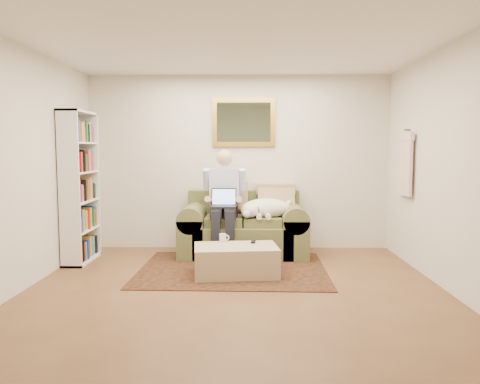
{
  "coord_description": "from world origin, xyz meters",
  "views": [
    {
      "loc": [
        0.14,
        -4.55,
        1.5
      ],
      "look_at": [
        0.04,
        1.45,
        0.95
      ],
      "focal_mm": 35.0,
      "sensor_mm": 36.0,
      "label": 1
    }
  ],
  "objects_px": {
    "sleeping_dog": "(266,208)",
    "ottoman": "(236,261)",
    "laptop": "(224,202)",
    "sofa": "(243,233)",
    "seated_man": "(224,204)",
    "coffee_mug": "(223,238)",
    "bookshelf": "(80,187)"
  },
  "relations": [
    {
      "from": "coffee_mug",
      "to": "ottoman",
      "type": "bearing_deg",
      "value": -55.84
    },
    {
      "from": "sofa",
      "to": "ottoman",
      "type": "xyz_separation_m",
      "value": [
        -0.08,
        -1.1,
        -0.13
      ]
    },
    {
      "from": "coffee_mug",
      "to": "seated_man",
      "type": "bearing_deg",
      "value": 91.61
    },
    {
      "from": "laptop",
      "to": "bookshelf",
      "type": "relative_size",
      "value": 0.17
    },
    {
      "from": "laptop",
      "to": "coffee_mug",
      "type": "relative_size",
      "value": 3.45
    },
    {
      "from": "seated_man",
      "to": "bookshelf",
      "type": "bearing_deg",
      "value": -172.42
    },
    {
      "from": "sofa",
      "to": "laptop",
      "type": "xyz_separation_m",
      "value": [
        -0.27,
        -0.23,
        0.48
      ]
    },
    {
      "from": "sleeping_dog",
      "to": "ottoman",
      "type": "distance_m",
      "value": 1.2
    },
    {
      "from": "sleeping_dog",
      "to": "bookshelf",
      "type": "xyz_separation_m",
      "value": [
        -2.49,
        -0.33,
        0.32
      ]
    },
    {
      "from": "sleeping_dog",
      "to": "ottoman",
      "type": "bearing_deg",
      "value": -111.37
    },
    {
      "from": "laptop",
      "to": "sofa",
      "type": "bearing_deg",
      "value": 41.02
    },
    {
      "from": "ottoman",
      "to": "bookshelf",
      "type": "bearing_deg",
      "value": 161.94
    },
    {
      "from": "laptop",
      "to": "ottoman",
      "type": "xyz_separation_m",
      "value": [
        0.19,
        -0.87,
        -0.61
      ]
    },
    {
      "from": "ottoman",
      "to": "laptop",
      "type": "bearing_deg",
      "value": 102.34
    },
    {
      "from": "sleeping_dog",
      "to": "bookshelf",
      "type": "height_order",
      "value": "bookshelf"
    },
    {
      "from": "sleeping_dog",
      "to": "ottoman",
      "type": "relative_size",
      "value": 0.75
    },
    {
      "from": "seated_man",
      "to": "coffee_mug",
      "type": "height_order",
      "value": "seated_man"
    },
    {
      "from": "laptop",
      "to": "sleeping_dog",
      "type": "bearing_deg",
      "value": 13.64
    },
    {
      "from": "coffee_mug",
      "to": "sofa",
      "type": "bearing_deg",
      "value": 73.76
    },
    {
      "from": "ottoman",
      "to": "coffee_mug",
      "type": "height_order",
      "value": "coffee_mug"
    },
    {
      "from": "sleeping_dog",
      "to": "coffee_mug",
      "type": "xyz_separation_m",
      "value": [
        -0.57,
        -0.76,
        -0.27
      ]
    },
    {
      "from": "seated_man",
      "to": "sleeping_dog",
      "type": "xyz_separation_m",
      "value": [
        0.59,
        0.07,
        -0.07
      ]
    },
    {
      "from": "sleeping_dog",
      "to": "coffee_mug",
      "type": "relative_size",
      "value": 7.32
    },
    {
      "from": "bookshelf",
      "to": "laptop",
      "type": "bearing_deg",
      "value": 5.54
    },
    {
      "from": "seated_man",
      "to": "laptop",
      "type": "xyz_separation_m",
      "value": [
        0.0,
        -0.07,
        0.04
      ]
    },
    {
      "from": "bookshelf",
      "to": "sofa",
      "type": "bearing_deg",
      "value": 10.86
    },
    {
      "from": "sofa",
      "to": "laptop",
      "type": "distance_m",
      "value": 0.59
    },
    {
      "from": "ottoman",
      "to": "bookshelf",
      "type": "relative_size",
      "value": 0.49
    },
    {
      "from": "sofa",
      "to": "laptop",
      "type": "height_order",
      "value": "laptop"
    },
    {
      "from": "sofa",
      "to": "bookshelf",
      "type": "distance_m",
      "value": 2.32
    },
    {
      "from": "laptop",
      "to": "sleeping_dog",
      "type": "distance_m",
      "value": 0.61
    },
    {
      "from": "seated_man",
      "to": "ottoman",
      "type": "bearing_deg",
      "value": -78.54
    }
  ]
}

